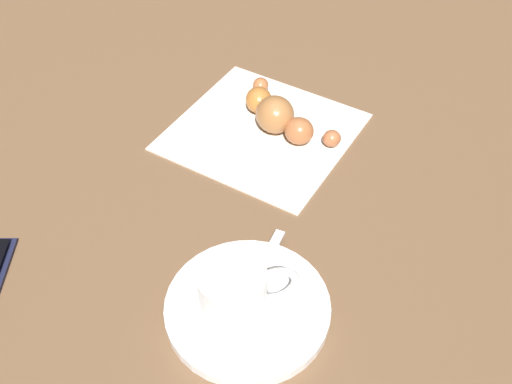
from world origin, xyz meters
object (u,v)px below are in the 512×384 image
at_px(espresso_cup, 235,294).
at_px(croissant, 277,114).
at_px(teaspoon, 245,296).
at_px(napkin, 262,131).
at_px(sugar_packet, 284,291).
at_px(saucer, 248,308).

xyz_separation_m(espresso_cup, croissant, (-0.25, -0.03, -0.02)).
xyz_separation_m(teaspoon, croissant, (-0.24, -0.03, 0.01)).
bearing_deg(napkin, espresso_cup, 9.84).
distance_m(espresso_cup, napkin, 0.25).
xyz_separation_m(espresso_cup, teaspoon, (-0.02, 0.00, -0.02)).
bearing_deg(teaspoon, sugar_packet, 114.11).
bearing_deg(teaspoon, croissant, -172.30).
bearing_deg(saucer, napkin, -168.05).
xyz_separation_m(espresso_cup, sugar_packet, (-0.03, 0.03, -0.02)).
height_order(sugar_packet, croissant, croissant).
distance_m(saucer, croissant, 0.25).
relative_size(saucer, croissant, 1.13).
height_order(espresso_cup, teaspoon, espresso_cup).
height_order(saucer, teaspoon, teaspoon).
height_order(saucer, sugar_packet, sugar_packet).
height_order(napkin, croissant, croissant).
bearing_deg(sugar_packet, saucer, 67.75).
height_order(espresso_cup, croissant, espresso_cup).
bearing_deg(teaspoon, napkin, -168.57).
bearing_deg(teaspoon, espresso_cup, -13.83).
distance_m(saucer, espresso_cup, 0.03).
distance_m(espresso_cup, sugar_packet, 0.05).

